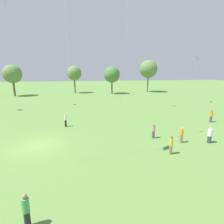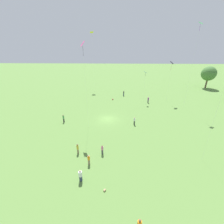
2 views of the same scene
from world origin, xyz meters
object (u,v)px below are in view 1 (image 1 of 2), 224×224
(person_1, at_px, (26,211))
(person_4, at_px, (171,145))
(kite_2, at_px, (127,5))
(picnic_bag_1, at_px, (201,131))
(person_6, at_px, (153,131))
(person_8, at_px, (211,116))
(person_2, at_px, (181,135))
(kite_5, at_px, (5,4))
(person_3, at_px, (210,135))
(person_5, at_px, (65,120))
(kite_6, at_px, (197,59))

(person_1, distance_m, person_4, 12.05)
(kite_2, xyz_separation_m, picnic_bag_1, (5.89, -14.39, -18.33))
(person_1, relative_size, person_6, 1.12)
(kite_2, relative_size, picnic_bag_1, 63.69)
(person_4, distance_m, person_8, 13.71)
(person_2, distance_m, kite_2, 24.52)
(person_6, xyz_separation_m, kite_5, (-20.57, 20.94, 18.46))
(person_3, distance_m, person_8, 8.72)
(person_4, bearing_deg, person_5, 33.41)
(person_3, xyz_separation_m, kite_2, (-4.48, 17.56, 17.60))
(person_4, distance_m, person_6, 3.93)
(person_5, distance_m, person_8, 20.89)
(person_2, distance_m, person_5, 14.58)
(person_1, xyz_separation_m, person_3, (15.85, 7.45, -0.09))
(person_5, bearing_deg, person_6, -43.36)
(person_1, height_order, person_4, person_1)
(person_8, height_order, kite_5, kite_5)
(person_5, bearing_deg, person_8, -16.59)
(person_6, bearing_deg, person_8, -8.37)
(kite_5, bearing_deg, person_1, -157.50)
(person_6, xyz_separation_m, picnic_bag_1, (6.66, 0.89, -0.72))
(person_4, bearing_deg, kite_6, -49.36)
(kite_2, bearing_deg, picnic_bag_1, 163.16)
(person_3, height_order, person_4, person_4)
(person_1, xyz_separation_m, kite_2, (11.37, 25.01, 17.50))
(person_1, height_order, person_3, person_1)
(kite_6, bearing_deg, person_1, -148.28)
(kite_6, bearing_deg, person_6, -146.80)
(person_4, height_order, person_6, person_4)
(person_3, relative_size, picnic_bag_1, 5.30)
(kite_5, bearing_deg, person_6, -131.02)
(kite_2, xyz_separation_m, kite_5, (-21.34, 5.66, 0.84))
(person_2, height_order, person_6, person_2)
(kite_5, bearing_deg, picnic_bag_1, -121.87)
(kite_5, bearing_deg, kite_6, -88.30)
(person_1, relative_size, kite_6, 0.17)
(person_1, height_order, person_8, person_8)
(person_4, height_order, person_8, person_8)
(person_3, relative_size, person_6, 1.05)
(person_2, distance_m, person_3, 2.94)
(person_3, height_order, kite_2, kite_2)
(person_6, height_order, kite_6, kite_6)
(person_2, height_order, picnic_bag_1, person_2)
(kite_2, bearing_deg, kite_6, -116.66)
(kite_2, height_order, picnic_bag_1, kite_2)
(person_5, xyz_separation_m, person_8, (20.82, -1.70, 0.02))
(person_5, xyz_separation_m, kite_2, (10.72, 9.19, 17.53))
(person_5, height_order, kite_2, kite_2)
(kite_2, bearing_deg, person_2, 146.24)
(person_1, xyz_separation_m, kite_5, (-9.97, 30.67, 18.35))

